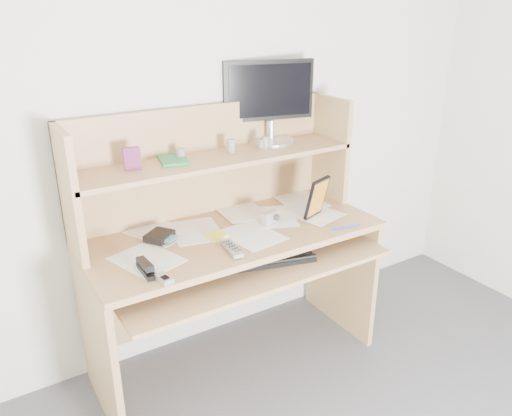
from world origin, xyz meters
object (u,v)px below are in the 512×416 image
keyboard (264,258)px  game_case (317,198)px  desk (226,236)px  tv_remote (232,248)px  monitor (269,99)px

keyboard → game_case: 0.43m
desk → game_case: (0.43, -0.15, 0.16)m
tv_remote → monitor: monitor is taller
keyboard → tv_remote: (-0.17, -0.01, 0.10)m
monitor → desk: bearing=-141.8°
keyboard → game_case: game_case is taller
desk → keyboard: 0.25m
desk → monitor: (0.36, 0.18, 0.61)m
keyboard → monitor: monitor is taller
keyboard → tv_remote: size_ratio=2.91×
desk → keyboard: size_ratio=2.90×
keyboard → game_case: bearing=28.7°
keyboard → game_case: size_ratio=2.35×
tv_remote → game_case: (0.54, 0.10, 0.09)m
tv_remote → desk: bearing=75.8°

